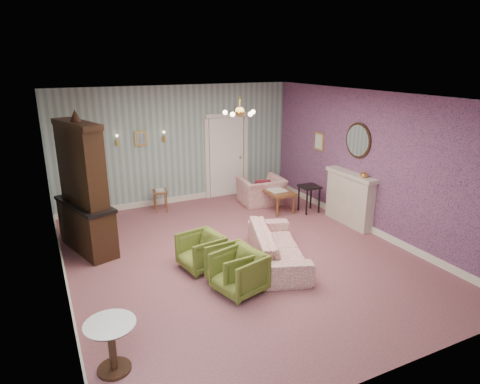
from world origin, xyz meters
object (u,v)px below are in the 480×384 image
olive_chair_c (201,250)px  side_table_black (309,199)px  sofa_chintz (278,241)px  wingback_chair (261,187)px  coffee_table (276,200)px  olive_chair_a (239,271)px  pedestal_table (112,347)px  olive_chair_b (232,265)px  fireplace (349,199)px  dresser (82,184)px

olive_chair_c → side_table_black: bearing=105.2°
sofa_chintz → wingback_chair: wingback_chair is taller
sofa_chintz → coffee_table: 2.72m
olive_chair_c → olive_chair_a: bearing=4.5°
olive_chair_c → pedestal_table: (-1.84, -1.93, -0.02)m
olive_chair_b → coffee_table: olive_chair_b is taller
fireplace → olive_chair_b: bearing=-159.2°
wingback_chair → dresser: (-4.24, -0.88, 0.84)m
dresser → fireplace: (5.33, -1.12, -0.72)m
pedestal_table → fireplace: bearing=24.1°
olive_chair_b → coffee_table: 3.70m
side_table_black → wingback_chair: bearing=126.6°
sofa_chintz → dresser: (-2.98, 2.01, 0.90)m
sofa_chintz → side_table_black: size_ratio=3.17×
pedestal_table → olive_chair_a: bearing=24.3°
dresser → pedestal_table: bearing=-109.9°
wingback_chair → pedestal_table: wingback_chair is taller
sofa_chintz → olive_chair_c: bearing=94.3°
olive_chair_a → fireplace: 3.75m
olive_chair_c → dresser: dresser is taller
olive_chair_c → pedestal_table: 2.67m
olive_chair_a → dresser: bearing=-159.5°
fireplace → olive_chair_a: bearing=-156.0°
sofa_chintz → wingback_chair: bearing=-4.0°
olive_chair_a → pedestal_table: olive_chair_a is taller
dresser → pedestal_table: 3.72m
olive_chair_a → side_table_black: bearing=114.2°
olive_chair_a → olive_chair_c: size_ratio=1.04×
dresser → fireplace: 5.49m
wingback_chair → fireplace: size_ratio=0.74×
sofa_chintz → dresser: size_ratio=0.79×
olive_chair_a → side_table_black: 3.98m
olive_chair_a → sofa_chintz: size_ratio=0.35×
olive_chair_a → coffee_table: size_ratio=0.72×
dresser → coffee_table: size_ratio=2.60×
sofa_chintz → pedestal_table: size_ratio=3.18×
sofa_chintz → pedestal_table: bearing=136.0°
fireplace → coffee_table: (-0.99, 1.46, -0.33)m
olive_chair_a → side_table_black: (3.07, 2.53, -0.03)m
sofa_chintz → wingback_chair: 3.15m
olive_chair_a → olive_chair_b: 0.22m
olive_chair_b → pedestal_table: (-2.07, -1.16, -0.03)m
olive_chair_c → wingback_chair: bearing=124.8°
olive_chair_b → olive_chair_c: olive_chair_b is taller
olive_chair_b → coffee_table: (2.45, 2.77, -0.10)m
olive_chair_c → coffee_table: olive_chair_c is taller
olive_chair_b → olive_chair_c: size_ratio=1.02×
olive_chair_c → sofa_chintz: 1.37m
coffee_table → olive_chair_a: bearing=-129.2°
olive_chair_c → wingback_chair: 3.61m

